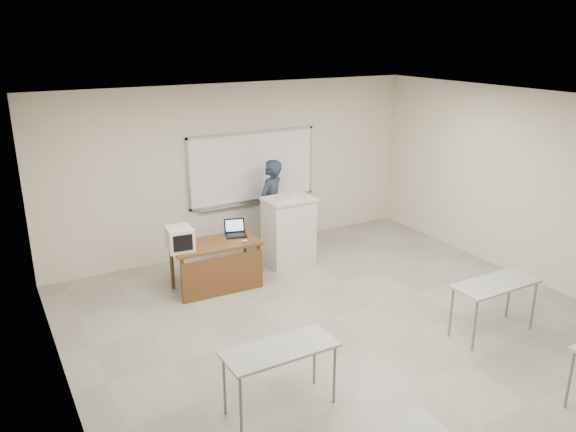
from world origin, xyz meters
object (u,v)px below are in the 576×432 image
crt_monitor (180,238)px  keyboard (284,200)px  presenter (271,206)px  whiteboard (253,168)px  podium (289,230)px  laptop (234,232)px  instructor_desk (218,258)px  mouse (245,241)px

crt_monitor → keyboard: bearing=11.8°
keyboard → presenter: 0.87m
whiteboard → podium: 1.38m
podium → keyboard: keyboard is taller
podium → laptop: 1.12m
whiteboard → crt_monitor: (-1.88, -1.37, -0.56)m
podium → laptop: podium is taller
crt_monitor → laptop: crt_monitor is taller
whiteboard → podium: (0.15, -1.04, -0.90)m
instructor_desk → podium: size_ratio=1.16×
mouse → presenter: (1.09, 1.19, 0.08)m
whiteboard → laptop: (-0.93, -1.21, -0.67)m
mouse → laptop: bearing=103.4°
whiteboard → instructor_desk: whiteboard is taller
podium → presenter: bearing=88.2°
crt_monitor → keyboard: (1.89, 0.20, 0.26)m
podium → mouse: podium is taller
laptop → mouse: bearing=-73.1°
laptop → keyboard: size_ratio=0.76×
podium → mouse: bearing=-154.7°
instructor_desk → laptop: 0.55m
instructor_desk → presenter: bearing=38.3°
podium → mouse: size_ratio=12.01×
podium → laptop: size_ratio=3.57×
whiteboard → laptop: 1.67m
laptop → crt_monitor: bearing=-155.2°
instructor_desk → laptop: (0.40, 0.27, 0.28)m
whiteboard → presenter: bearing=-66.6°
laptop → mouse: laptop is taller
whiteboard → instructor_desk: size_ratio=1.83×
whiteboard → podium: whiteboard is taller
laptop → presenter: 1.38m
crt_monitor → laptop: 0.97m
mouse → podium: bearing=38.0°
laptop → whiteboard: bearing=67.9°
podium → keyboard: bearing=-142.0°
podium → keyboard: size_ratio=2.71×
crt_monitor → presenter: size_ratio=0.25×
whiteboard → keyboard: size_ratio=5.77×
podium → mouse: (-1.08, -0.52, 0.18)m
mouse → presenter: presenter is taller
whiteboard → crt_monitor: size_ratio=5.87×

